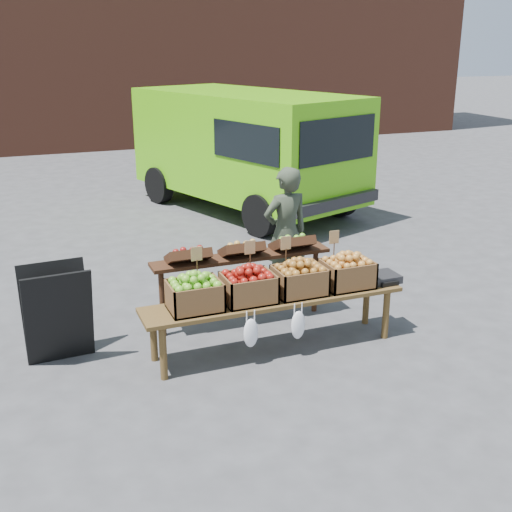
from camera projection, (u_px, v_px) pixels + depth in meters
name	position (u px, v px, depth m)	size (l,w,h in m)	color
ground	(297.00, 343.00, 6.73)	(80.00, 80.00, 0.00)	#424245
delivery_van	(246.00, 152.00, 11.68)	(2.19, 4.77, 2.14)	#58C00E
vendor	(286.00, 233.00, 7.72)	(0.59, 0.39, 1.62)	#323B2C
chalkboard_sign	(57.00, 313.00, 6.25)	(0.65, 0.36, 0.98)	black
back_table	(242.00, 279.00, 7.05)	(2.10, 0.44, 1.04)	#321B0E
display_bench	(274.00, 323.00, 6.52)	(2.70, 0.56, 0.57)	#513A1B
crate_golden_apples	(195.00, 296.00, 6.10)	(0.50, 0.40, 0.28)	#54A021
crate_russet_pears	(249.00, 288.00, 6.29)	(0.50, 0.40, 0.28)	maroon
crate_red_apples	(299.00, 281.00, 6.48)	(0.50, 0.40, 0.28)	#A56323
crate_green_apples	(347.00, 274.00, 6.67)	(0.50, 0.40, 0.28)	#B0882C
weighing_scale	(382.00, 277.00, 6.85)	(0.34, 0.30, 0.08)	black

